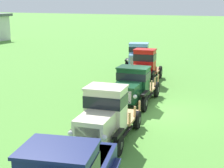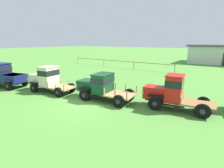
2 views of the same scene
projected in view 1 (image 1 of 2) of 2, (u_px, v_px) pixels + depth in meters
The scene contains 5 objects.
ground_plane at pixel (159, 111), 17.60m from camera, with size 240.00×240.00×0.00m, color #518E38.
vintage_truck_second_in_line at pixel (104, 116), 13.32m from camera, with size 4.77×2.33×2.29m.
vintage_truck_midrow_center at pixel (132, 85), 18.41m from camera, with size 4.83×2.37×2.07m.
vintage_truck_far_side at pixel (144, 66), 23.32m from camera, with size 4.64×2.15×2.34m.
vintage_truck_back_of_row at pixel (139, 55), 28.87m from camera, with size 4.73×2.79×2.14m.
Camera 1 is at (-16.21, -4.94, 5.50)m, focal length 55.00 mm.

